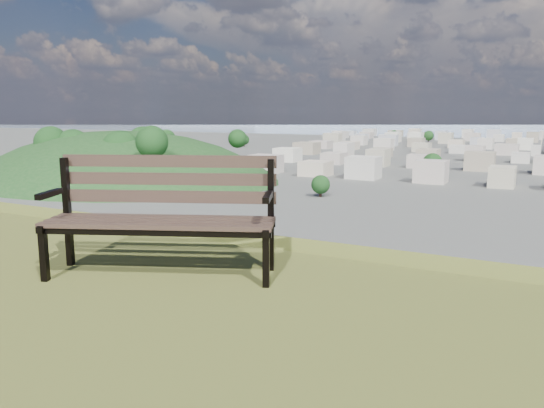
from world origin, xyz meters
The scene contains 4 objects.
park_bench centered at (-0.86, 2.89, 25.56)m, with size 1.97×1.29×0.99m.
green_wooded_hill centered at (-145.16, 154.05, 0.11)m, with size 147.10×117.68×73.55m.
city_trees centered at (-26.39, 319.00, 4.83)m, with size 406.52×387.20×9.98m.
far_hills centered at (-60.92, 1402.93, 25.47)m, with size 2050.00×340.00×60.00m.
Camera 1 is at (2.00, -0.56, 26.37)m, focal length 35.00 mm.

